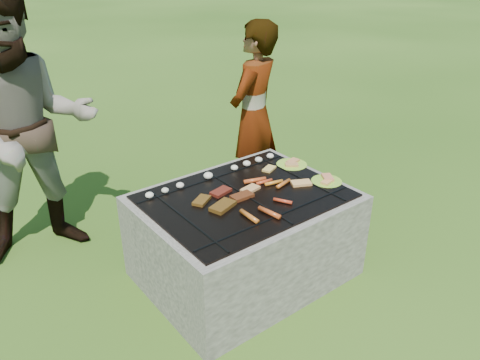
# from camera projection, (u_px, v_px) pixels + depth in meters

# --- Properties ---
(lawn) EXTENTS (60.00, 60.00, 0.00)m
(lawn) POSITION_uv_depth(u_px,v_px,m) (244.00, 273.00, 3.24)
(lawn) COLOR #264C13
(lawn) RESTS_ON ground
(fire_pit) EXTENTS (1.30, 1.00, 0.62)m
(fire_pit) POSITION_uv_depth(u_px,v_px,m) (245.00, 239.00, 3.11)
(fire_pit) COLOR #AAA196
(fire_pit) RESTS_ON ground
(mushrooms) EXTENTS (1.05, 0.06, 0.04)m
(mushrooms) POSITION_uv_depth(u_px,v_px,m) (219.00, 172.00, 3.22)
(mushrooms) COLOR white
(mushrooms) RESTS_ON fire_pit
(pork_slabs) EXTENTS (0.38, 0.28, 0.02)m
(pork_slabs) POSITION_uv_depth(u_px,v_px,m) (223.00, 200.00, 2.89)
(pork_slabs) COLOR #8D5B19
(pork_slabs) RESTS_ON fire_pit
(sausages) EXTENTS (0.53, 0.50, 0.03)m
(sausages) POSITION_uv_depth(u_px,v_px,m) (266.00, 195.00, 2.93)
(sausages) COLOR #CB6821
(sausages) RESTS_ON fire_pit
(bread_on_grate) EXTENTS (0.46, 0.41, 0.02)m
(bread_on_grate) POSITION_uv_depth(u_px,v_px,m) (276.00, 182.00, 3.12)
(bread_on_grate) COLOR #E4A575
(bread_on_grate) RESTS_ON fire_pit
(plate_far) EXTENTS (0.28, 0.28, 0.03)m
(plate_far) POSITION_uv_depth(u_px,v_px,m) (292.00, 165.00, 3.38)
(plate_far) COLOR #BEDA34
(plate_far) RESTS_ON fire_pit
(plate_near) EXTENTS (0.25, 0.25, 0.03)m
(plate_near) POSITION_uv_depth(u_px,v_px,m) (327.00, 181.00, 3.15)
(plate_near) COLOR #C8D031
(plate_near) RESTS_ON fire_pit
(cook) EXTENTS (0.66, 0.56, 1.54)m
(cook) POSITION_uv_depth(u_px,v_px,m) (254.00, 116.00, 3.86)
(cook) COLOR gray
(cook) RESTS_ON ground
(bystander) EXTENTS (1.02, 0.85, 1.87)m
(bystander) POSITION_uv_depth(u_px,v_px,m) (29.00, 130.00, 3.10)
(bystander) COLOR gray
(bystander) RESTS_ON ground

